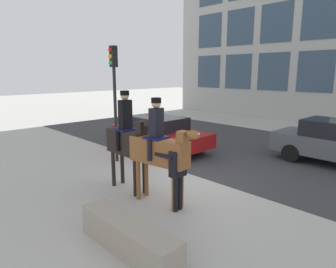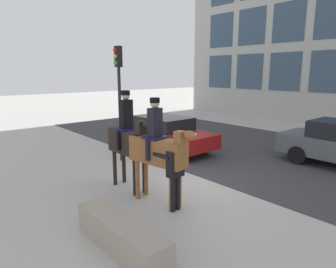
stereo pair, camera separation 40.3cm
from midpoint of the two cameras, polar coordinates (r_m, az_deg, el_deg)
The scene contains 8 objects.
ground_plane at distance 9.21m, azimuth 2.26°, elevation -8.83°, with size 80.00×80.00×0.00m, color #B2AFA8.
road_surface at distance 12.89m, azimuth 17.16°, elevation -3.30°, with size 24.86×8.50×0.01m.
mounted_horse_lead at distance 8.21m, azimuth -8.98°, elevation -1.11°, with size 1.87×0.65×2.75m.
mounted_horse_companion at distance 7.27m, azimuth -3.11°, elevation -2.93°, with size 2.00×0.68×2.64m.
pedestrian_bystander at distance 7.00m, azimuth 0.08°, elevation -7.02°, with size 0.82×0.45×1.67m.
street_car_near_lane at distance 12.65m, azimuth -2.61°, elevation 0.32°, with size 4.59×1.89×1.39m.
traffic_light at distance 10.85m, azimuth -11.29°, elevation 8.99°, with size 0.24×0.29×4.12m.
planter_ledge at distance 5.84m, azimuth -9.61°, elevation -18.70°, with size 2.39×0.56×0.58m.
Camera 1 is at (5.85, -6.35, 3.23)m, focal length 32.00 mm.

